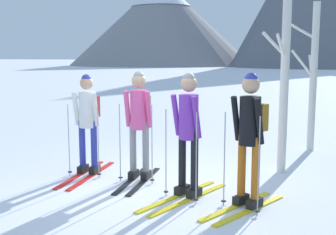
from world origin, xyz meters
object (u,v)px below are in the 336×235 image
(skier_in_purple, at_px, (188,129))
(birch_tree_tall, at_px, (313,76))
(birch_tree_slender, at_px, (284,79))
(skier_in_black, at_px, (250,132))
(skier_in_pink, at_px, (139,119))
(skier_in_white, at_px, (88,119))

(skier_in_purple, bearing_deg, birch_tree_tall, 65.16)
(birch_tree_slender, bearing_deg, skier_in_black, -100.17)
(birch_tree_slender, bearing_deg, skier_in_pink, -153.24)
(skier_in_white, height_order, birch_tree_slender, birch_tree_slender)
(skier_in_purple, bearing_deg, birch_tree_slender, 54.75)
(birch_tree_tall, height_order, birch_tree_slender, birch_tree_slender)
(skier_in_white, distance_m, skier_in_purple, 2.07)
(skier_in_black, height_order, birch_tree_tall, birch_tree_tall)
(skier_in_pink, relative_size, skier_in_black, 0.98)
(skier_in_white, height_order, birch_tree_tall, birch_tree_tall)
(skier_in_pink, height_order, birch_tree_slender, birch_tree_slender)
(skier_in_purple, xyz_separation_m, birch_tree_slender, (1.23, 1.75, 0.65))
(skier_in_pink, distance_m, birch_tree_slender, 2.56)
(skier_in_white, xyz_separation_m, skier_in_purple, (1.95, -0.68, 0.03))
(skier_in_pink, xyz_separation_m, birch_tree_tall, (2.73, 3.14, 0.59))
(skier_in_purple, height_order, skier_in_black, skier_in_black)
(skier_in_pink, distance_m, skier_in_black, 2.04)
(skier_in_white, bearing_deg, skier_in_pink, -3.24)
(skier_in_white, xyz_separation_m, skier_in_black, (2.84, -0.84, 0.07))
(skier_in_black, relative_size, birch_tree_tall, 0.58)
(skier_in_purple, distance_m, birch_tree_tall, 4.20)
(skier_in_purple, distance_m, skier_in_black, 0.91)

